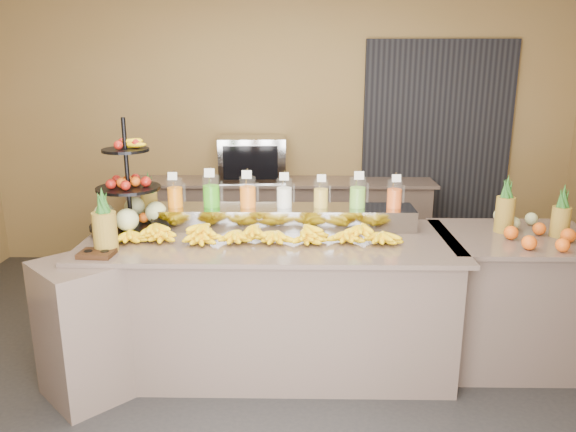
{
  "coord_description": "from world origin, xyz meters",
  "views": [
    {
      "loc": [
        0.18,
        -3.3,
        2.08
      ],
      "look_at": [
        0.12,
        0.3,
        1.09
      ],
      "focal_mm": 35.0,
      "sensor_mm": 36.0,
      "label": 1
    }
  ],
  "objects_px": {
    "pitcher_tray": "(284,217)",
    "right_fruit_pile": "(535,227)",
    "banana_heap": "(256,231)",
    "fruit_stand": "(134,203)",
    "oven_warmer": "(252,159)",
    "condiment_caddy": "(97,254)"
  },
  "relations": [
    {
      "from": "condiment_caddy",
      "to": "right_fruit_pile",
      "type": "distance_m",
      "value": 2.85
    },
    {
      "from": "fruit_stand",
      "to": "pitcher_tray",
      "type": "bearing_deg",
      "value": 12.66
    },
    {
      "from": "right_fruit_pile",
      "to": "oven_warmer",
      "type": "xyz_separation_m",
      "value": [
        -2.05,
        1.91,
        0.14
      ]
    },
    {
      "from": "banana_heap",
      "to": "fruit_stand",
      "type": "relative_size",
      "value": 2.43
    },
    {
      "from": "banana_heap",
      "to": "condiment_caddy",
      "type": "distance_m",
      "value": 1.01
    },
    {
      "from": "pitcher_tray",
      "to": "right_fruit_pile",
      "type": "distance_m",
      "value": 1.71
    },
    {
      "from": "right_fruit_pile",
      "to": "oven_warmer",
      "type": "bearing_deg",
      "value": 136.93
    },
    {
      "from": "oven_warmer",
      "to": "pitcher_tray",
      "type": "bearing_deg",
      "value": -81.06
    },
    {
      "from": "banana_heap",
      "to": "oven_warmer",
      "type": "xyz_separation_m",
      "value": [
        -0.18,
        1.99,
        0.15
      ]
    },
    {
      "from": "pitcher_tray",
      "to": "condiment_caddy",
      "type": "bearing_deg",
      "value": -150.41
    },
    {
      "from": "pitcher_tray",
      "to": "right_fruit_pile",
      "type": "relative_size",
      "value": 3.93
    },
    {
      "from": "condiment_caddy",
      "to": "oven_warmer",
      "type": "height_order",
      "value": "oven_warmer"
    },
    {
      "from": "condiment_caddy",
      "to": "oven_warmer",
      "type": "distance_m",
      "value": 2.45
    },
    {
      "from": "pitcher_tray",
      "to": "condiment_caddy",
      "type": "relative_size",
      "value": 9.02
    },
    {
      "from": "banana_heap",
      "to": "pitcher_tray",
      "type": "bearing_deg",
      "value": 60.87
    },
    {
      "from": "banana_heap",
      "to": "right_fruit_pile",
      "type": "bearing_deg",
      "value": 2.39
    },
    {
      "from": "banana_heap",
      "to": "fruit_stand",
      "type": "bearing_deg",
      "value": 166.16
    },
    {
      "from": "pitcher_tray",
      "to": "oven_warmer",
      "type": "relative_size",
      "value": 2.83
    },
    {
      "from": "pitcher_tray",
      "to": "banana_heap",
      "type": "xyz_separation_m",
      "value": [
        -0.18,
        -0.32,
        -0.01
      ]
    },
    {
      "from": "pitcher_tray",
      "to": "oven_warmer",
      "type": "xyz_separation_m",
      "value": [
        -0.36,
        1.67,
        0.14
      ]
    },
    {
      "from": "pitcher_tray",
      "to": "right_fruit_pile",
      "type": "bearing_deg",
      "value": -8.2
    },
    {
      "from": "right_fruit_pile",
      "to": "oven_warmer",
      "type": "distance_m",
      "value": 2.8
    }
  ]
}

